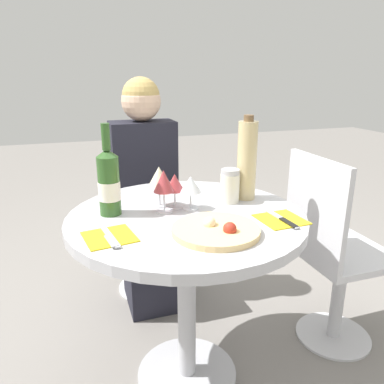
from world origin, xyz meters
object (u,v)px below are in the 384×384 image
chair_behind_diner (144,214)px  wine_bottle (109,182)px  chair_empty_side (332,256)px  pizza_large (216,230)px  tall_carafe (247,160)px  dining_table (186,248)px  seated_diner (148,202)px

chair_behind_diner → wine_bottle: wine_bottle is taller
chair_empty_side → wine_bottle: wine_bottle is taller
chair_empty_side → pizza_large: (-0.65, -0.21, 0.30)m
pizza_large → tall_carafe: tall_carafe is taller
dining_table → chair_behind_diner: (-0.01, 0.79, -0.15)m
tall_carafe → chair_empty_side: bearing=-11.5°
wine_bottle → dining_table: bearing=-18.1°
dining_table → chair_behind_diner: chair_behind_diner is taller
seated_diner → tall_carafe: size_ratio=3.59×
seated_diner → pizza_large: seated_diner is taller
chair_behind_diner → chair_empty_side: (0.70, -0.78, 0.00)m
chair_behind_diner → chair_empty_side: bearing=131.9°
dining_table → seated_diner: seated_diner is taller
dining_table → wine_bottle: (-0.26, 0.09, 0.26)m
dining_table → chair_behind_diner: bearing=90.9°
seated_diner → chair_empty_side: size_ratio=1.34×
dining_table → tall_carafe: (0.28, 0.09, 0.30)m
tall_carafe → dining_table: bearing=-161.5°
chair_empty_side → wine_bottle: (-0.94, 0.07, 0.41)m
dining_table → wine_bottle: wine_bottle is taller
dining_table → chair_empty_side: (0.68, 0.01, -0.15)m
wine_bottle → pizza_large: bearing=-43.0°
dining_table → seated_diner: 0.66m
tall_carafe → chair_behind_diner: bearing=113.0°
pizza_large → chair_behind_diner: bearing=93.0°
seated_diner → wine_bottle: (-0.25, -0.57, 0.29)m
chair_empty_side → wine_bottle: bearing=-94.4°
chair_behind_diner → pizza_large: size_ratio=3.17×
chair_empty_side → tall_carafe: tall_carafe is taller
wine_bottle → seated_diner: bearing=66.5°
wine_bottle → tall_carafe: size_ratio=0.98×
pizza_large → wine_bottle: (-0.30, 0.28, 0.11)m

